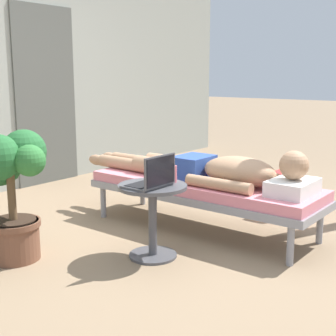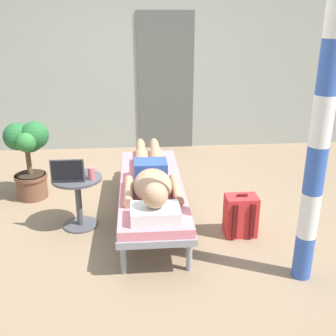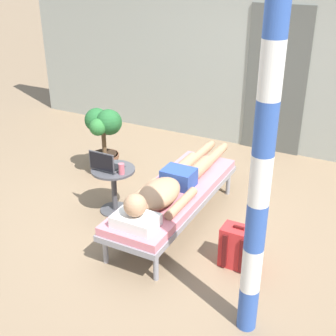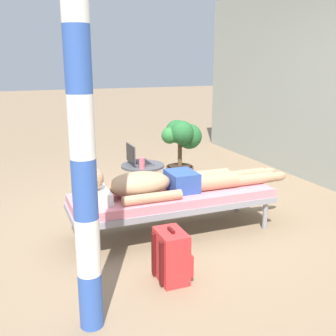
% 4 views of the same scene
% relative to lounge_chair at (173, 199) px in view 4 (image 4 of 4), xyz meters
% --- Properties ---
extents(ground_plane, '(40.00, 40.00, 0.00)m').
position_rel_lounge_chair_xyz_m(ground_plane, '(-0.23, 0.07, -0.35)').
color(ground_plane, '#8C7256').
extents(lounge_chair, '(0.64, 1.99, 0.42)m').
position_rel_lounge_chair_xyz_m(lounge_chair, '(0.00, 0.00, 0.00)').
color(lounge_chair, gray).
rests_on(lounge_chair, ground).
extents(person_reclining, '(0.53, 2.17, 0.32)m').
position_rel_lounge_chair_xyz_m(person_reclining, '(0.00, -0.10, 0.17)').
color(person_reclining, white).
rests_on(person_reclining, lounge_chair).
extents(side_table, '(0.48, 0.48, 0.52)m').
position_rel_lounge_chair_xyz_m(side_table, '(-0.72, -0.06, 0.01)').
color(side_table, '#4C4C51').
rests_on(side_table, ground).
extents(laptop, '(0.31, 0.24, 0.23)m').
position_rel_lounge_chair_xyz_m(laptop, '(-0.78, -0.11, 0.24)').
color(laptop, '#4C4C51').
rests_on(laptop, side_table).
extents(drink_glass, '(0.06, 0.06, 0.12)m').
position_rel_lounge_chair_xyz_m(drink_glass, '(-0.57, -0.12, 0.24)').
color(drink_glass, '#D86672').
rests_on(drink_glass, side_table).
extents(backpack, '(0.30, 0.26, 0.42)m').
position_rel_lounge_chair_xyz_m(backpack, '(0.83, -0.35, -0.15)').
color(backpack, red).
rests_on(backpack, ground).
extents(potted_plant, '(0.49, 0.57, 0.90)m').
position_rel_lounge_chair_xyz_m(potted_plant, '(-1.34, 0.68, 0.22)').
color(potted_plant, brown).
rests_on(potted_plant, ground).
extents(porch_post, '(0.15, 0.15, 2.58)m').
position_rel_lounge_chair_xyz_m(porch_post, '(1.16, -1.05, 0.94)').
color(porch_post, '#3359B2').
rests_on(porch_post, ground).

